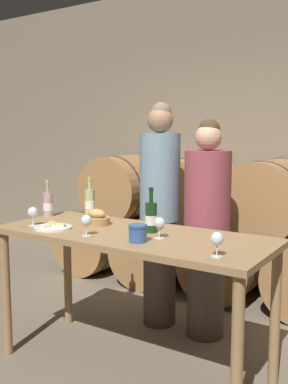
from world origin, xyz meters
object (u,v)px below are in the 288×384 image
Objects in this scene: wine_bottle_white at (90,202)px; wine_glass_center at (159,223)px; person_right at (207,228)px; wine_glass_right at (217,239)px; wine_bottle_rose at (48,204)px; wine_glass_left at (86,221)px; tasting_table at (131,250)px; blue_crock at (138,232)px; bread_basket at (97,219)px; wine_glass_far_left at (33,213)px; wine_bottle_red at (151,217)px; cheese_plate at (53,227)px; person_left at (160,212)px.

wine_bottle_white is 2.26× the size of wine_glass_center.
wine_glass_right is (0.50, -0.96, 0.17)m from person_right.
person_right reaches higher than wine_bottle_rose.
person_right is at bearing 68.05° from wine_glass_left.
wine_bottle_rose is at bearing -138.40° from wine_bottle_white.
wine_bottle_white reaches higher than tasting_table.
bread_basket is at bearing 153.68° from blue_crock.
blue_crock is at bearing -26.32° from bread_basket.
wine_bottle_rose is 2.12× the size of wine_glass_far_left.
wine_bottle_red is 0.78m from wine_bottle_white.
cheese_plate is 0.35m from wine_glass_left.
cheese_plate is 1.93× the size of wine_glass_far_left.
wine_bottle_white is 2.26× the size of wine_glass_left.
wine_bottle_red is 1.15× the size of cheese_plate.
wine_bottle_red is 1.04× the size of wine_bottle_rose.
wine_glass_far_left is (-0.18, -0.01, 0.08)m from cheese_plate.
tasting_table is 13.83× the size of wine_glass_right.
tasting_table is 6.24× the size of wine_bottle_red.
wine_bottle_red reaches higher than cheese_plate.
wine_bottle_white reaches higher than cheese_plate.
blue_crock is at bearing -113.36° from wine_glass_center.
wine_glass_right is at bearing -12.84° from wine_bottle_rose.
person_right reaches higher than bread_basket.
wine_bottle_red reaches higher than tasting_table.
wine_bottle_red is 0.98× the size of wine_bottle_white.
wine_bottle_rose is 0.48m from cheese_plate.
wine_glass_far_left is (-0.48, -0.92, 0.09)m from person_left.
wine_glass_right is at bearing -22.49° from wine_glass_center.
tasting_table is at bearing -143.81° from wine_bottle_red.
wine_bottle_red is 0.45m from bread_basket.
tasting_table is 0.76m from wine_glass_far_left.
cheese_plate is at bearing 172.67° from wine_glass_left.
wine_glass_far_left and wine_glass_left have the same top height.
person_left is 15.74× the size of blue_crock.
wine_glass_far_left is 1.40m from wine_glass_right.
wine_bottle_rose is 2.12× the size of wine_glass_left.
wine_bottle_white is (-0.63, 0.34, 0.22)m from tasting_table.
wine_glass_center is (0.04, -0.77, 0.17)m from person_right.
wine_glass_center is (1.11, -0.17, -0.00)m from wine_bottle_rose.
person_left is at bearing 78.95° from bread_basket.
person_right reaches higher than tasting_table.
wine_bottle_white is 0.72m from wine_glass_left.
person_left is 0.73m from wine_bottle_red.
wine_bottle_rose reaches higher than wine_glass_far_left.
tasting_table is at bearing 133.21° from blue_crock.
wine_glass_far_left is (-0.87, -0.01, 0.04)m from blue_crock.
tasting_table is at bearing -11.73° from bread_basket.
cheese_plate is at bearing -160.28° from tasting_table.
wine_bottle_rose is 2.44× the size of blue_crock.
wine_bottle_white reaches higher than bread_basket.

